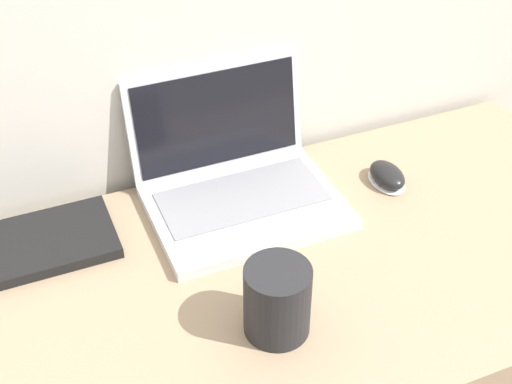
# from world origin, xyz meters

# --- Properties ---
(laptop) EXTENTS (0.34, 0.29, 0.22)m
(laptop) POSITION_xyz_m (-0.01, 0.52, 0.80)
(laptop) COLOR silver
(laptop) RESTS_ON desk
(drink_cup) EXTENTS (0.10, 0.10, 0.12)m
(drink_cup) POSITION_xyz_m (-0.07, 0.20, 0.82)
(drink_cup) COLOR #232326
(drink_cup) RESTS_ON desk
(computer_mouse) EXTENTS (0.06, 0.09, 0.04)m
(computer_mouse) POSITION_xyz_m (0.27, 0.45, 0.77)
(computer_mouse) COLOR white
(computer_mouse) RESTS_ON desk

